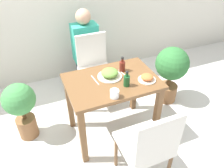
% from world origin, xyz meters
% --- Properties ---
extents(ground_plane, '(16.00, 16.00, 0.00)m').
position_xyz_m(ground_plane, '(0.00, 0.00, 0.00)').
color(ground_plane, silver).
extents(dining_table, '(0.93, 0.64, 0.74)m').
position_xyz_m(dining_table, '(0.00, 0.00, 0.60)').
color(dining_table, brown).
rests_on(dining_table, ground_plane).
extents(chair_near, '(0.42, 0.42, 0.92)m').
position_xyz_m(chair_near, '(0.04, -0.71, 0.52)').
color(chair_near, silver).
rests_on(chair_near, ground_plane).
extents(chair_far, '(0.42, 0.42, 0.92)m').
position_xyz_m(chair_far, '(0.04, 0.68, 0.52)').
color(chair_far, silver).
rests_on(chair_far, ground_plane).
extents(food_plate, '(0.25, 0.25, 0.09)m').
position_xyz_m(food_plate, '(-0.00, 0.06, 0.78)').
color(food_plate, beige).
rests_on(food_plate, dining_table).
extents(side_plate, '(0.18, 0.18, 0.07)m').
position_xyz_m(side_plate, '(0.32, -0.14, 0.77)').
color(side_plate, beige).
rests_on(side_plate, dining_table).
extents(drink_cup, '(0.08, 0.08, 0.08)m').
position_xyz_m(drink_cup, '(-0.08, -0.26, 0.78)').
color(drink_cup, white).
rests_on(drink_cup, dining_table).
extents(sauce_bottle, '(0.06, 0.06, 0.17)m').
position_xyz_m(sauce_bottle, '(0.17, 0.12, 0.81)').
color(sauce_bottle, maroon).
rests_on(sauce_bottle, dining_table).
extents(condiment_bottle, '(0.06, 0.06, 0.17)m').
position_xyz_m(condiment_bottle, '(0.09, -0.14, 0.81)').
color(condiment_bottle, '#194C23').
rests_on(condiment_bottle, dining_table).
extents(fork_utensil, '(0.03, 0.18, 0.00)m').
position_xyz_m(fork_utensil, '(-0.16, 0.06, 0.74)').
color(fork_utensil, silver).
rests_on(fork_utensil, dining_table).
extents(spoon_utensil, '(0.03, 0.17, 0.00)m').
position_xyz_m(spoon_utensil, '(0.15, 0.06, 0.74)').
color(spoon_utensil, silver).
rests_on(spoon_utensil, dining_table).
extents(potted_plant_left, '(0.34, 0.34, 0.71)m').
position_xyz_m(potted_plant_left, '(-0.92, 0.32, 0.45)').
color(potted_plant_left, brown).
rests_on(potted_plant_left, ground_plane).
extents(potted_plant_right, '(0.43, 0.43, 0.80)m').
position_xyz_m(potted_plant_right, '(0.94, 0.25, 0.50)').
color(potted_plant_right, brown).
rests_on(potted_plant_right, ground_plane).
extents(person_figure, '(0.34, 0.22, 1.17)m').
position_xyz_m(person_figure, '(0.02, 1.01, 0.58)').
color(person_figure, '#2D3347').
rests_on(person_figure, ground_plane).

